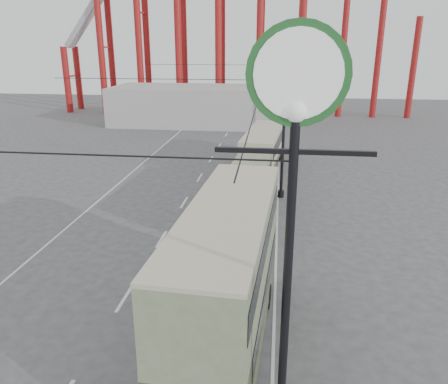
# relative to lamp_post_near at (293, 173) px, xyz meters

# --- Properties ---
(ground) EXTENTS (160.00, 160.00, 0.00)m
(ground) POSITION_rel_lamp_post_near_xyz_m (-5.60, 3.00, -7.86)
(ground) COLOR #464649
(ground) RESTS_ON ground
(road_markings) EXTENTS (12.52, 120.00, 0.01)m
(road_markings) POSITION_rel_lamp_post_near_xyz_m (-6.46, 22.70, -7.86)
(road_markings) COLOR silver
(road_markings) RESTS_ON ground
(lamp_post_near) EXTENTS (3.20, 0.44, 10.80)m
(lamp_post_near) POSITION_rel_lamp_post_near_xyz_m (0.00, 0.00, 0.00)
(lamp_post_near) COLOR black
(lamp_post_near) RESTS_ON ground
(lamp_post_mid) EXTENTS (3.20, 0.44, 9.32)m
(lamp_post_mid) POSITION_rel_lamp_post_near_xyz_m (0.00, 21.00, -3.18)
(lamp_post_mid) COLOR black
(lamp_post_mid) RESTS_ON ground
(lamp_post_far) EXTENTS (3.20, 0.44, 9.32)m
(lamp_post_far) POSITION_rel_lamp_post_near_xyz_m (0.00, 43.00, -3.18)
(lamp_post_far) COLOR black
(lamp_post_far) RESTS_ON ground
(lamp_post_distant) EXTENTS (3.20, 0.44, 9.32)m
(lamp_post_distant) POSITION_rel_lamp_post_near_xyz_m (0.00, 65.00, -3.18)
(lamp_post_distant) COLOR black
(lamp_post_distant) RESTS_ON ground
(fairground_shed) EXTENTS (22.00, 10.00, 5.00)m
(fairground_shed) POSITION_rel_lamp_post_near_xyz_m (-11.60, 50.00, -5.36)
(fairground_shed) COLOR #AAA9A4
(fairground_shed) RESTS_ON ground
(double_decker_bus) EXTENTS (3.09, 10.23, 5.43)m
(double_decker_bus) POSITION_rel_lamp_post_near_xyz_m (-1.83, 4.32, -4.82)
(double_decker_bus) COLOR #3E4525
(double_decker_bus) RESTS_ON ground
(single_decker_green) EXTENTS (3.03, 10.54, 2.94)m
(single_decker_green) POSITION_rel_lamp_post_near_xyz_m (-2.22, 17.29, -6.20)
(single_decker_green) COLOR #6C7958
(single_decker_green) RESTS_ON ground
(single_decker_cream) EXTENTS (3.54, 10.74, 3.28)m
(single_decker_cream) POSITION_rel_lamp_post_near_xyz_m (-1.63, 28.82, -6.01)
(single_decker_cream) COLOR #C1B99B
(single_decker_cream) RESTS_ON ground
(pedestrian) EXTENTS (0.69, 0.51, 1.72)m
(pedestrian) POSITION_rel_lamp_post_near_xyz_m (-2.98, 9.38, -7.00)
(pedestrian) COLOR black
(pedestrian) RESTS_ON ground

